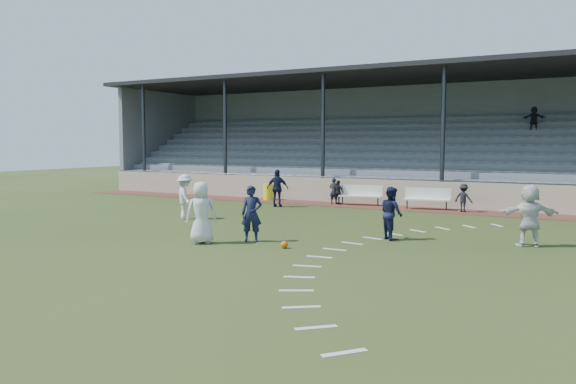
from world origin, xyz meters
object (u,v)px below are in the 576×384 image
at_px(bench_right, 427,197).
at_px(football, 284,245).
at_px(trash_bin, 268,192).
at_px(player_white_lead, 201,212).
at_px(bench_left, 361,193).
at_px(player_navy_lead, 252,214).

xyz_separation_m(bench_right, football, (-1.10, -11.11, -0.48)).
distance_m(trash_bin, player_white_lead, 12.72).
relative_size(bench_left, trash_bin, 2.47).
height_order(football, player_navy_lead, player_navy_lead).
xyz_separation_m(bench_left, trash_bin, (-5.14, 0.04, -0.15)).
bearing_deg(trash_bin, bench_right, -1.48).
relative_size(trash_bin, football, 3.91).
bearing_deg(bench_right, football, -104.77).
height_order(trash_bin, player_navy_lead, player_navy_lead).
bearing_deg(trash_bin, bench_left, -0.43).
bearing_deg(trash_bin, player_white_lead, -68.22).
relative_size(bench_left, football, 9.65).
height_order(bench_right, football, bench_right).
distance_m(player_white_lead, player_navy_lead, 1.49).
bearing_deg(bench_right, player_navy_lead, -112.29).
bearing_deg(player_white_lead, bench_right, -150.50).
bearing_deg(bench_right, player_white_lead, -116.55).
relative_size(football, player_navy_lead, 0.12).
relative_size(bench_left, bench_right, 1.00).
xyz_separation_m(trash_bin, player_white_lead, (4.72, -11.80, 0.49)).
relative_size(bench_right, trash_bin, 2.47).
bearing_deg(player_navy_lead, bench_right, 48.76).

